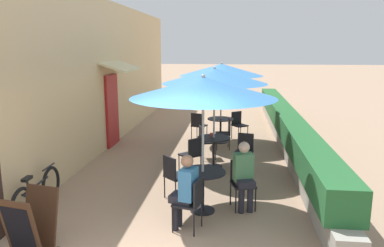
{
  "coord_description": "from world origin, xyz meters",
  "views": [
    {
      "loc": [
        1.19,
        -4.17,
        2.89
      ],
      "look_at": [
        0.15,
        4.97,
        1.0
      ],
      "focal_mm": 35.0,
      "sensor_mm": 36.0,
      "label": 1
    }
  ],
  "objects_px": {
    "cafe_chair_far_left": "(225,131)",
    "cafe_chair_near_left": "(242,180)",
    "cafe_chair_mid_back": "(205,139)",
    "coffee_cup_mid": "(211,135)",
    "cafe_chair_far_back": "(198,124)",
    "seated_patron_near_back": "(185,189)",
    "menu_board": "(31,224)",
    "cafe_chair_mid_left": "(192,153)",
    "patio_table_far": "(221,125)",
    "patio_umbrella_near": "(203,88)",
    "cafe_chair_far_right": "(238,123)",
    "cafe_chair_near_right": "(174,174)",
    "patio_table_mid": "(214,145)",
    "seated_patron_near_left": "(244,173)",
    "cafe_chair_near_back": "(192,200)",
    "patio_umbrella_far": "(221,70)",
    "patio_umbrella_mid": "(215,76)",
    "patio_table_near": "(203,182)",
    "cafe_chair_mid_right": "(244,149)",
    "bicycle_leaning": "(37,194)"
  },
  "relations": [
    {
      "from": "cafe_chair_mid_back",
      "to": "coffee_cup_mid",
      "type": "bearing_deg",
      "value": 3.58
    },
    {
      "from": "cafe_chair_far_back",
      "to": "cafe_chair_near_right",
      "type": "bearing_deg",
      "value": -67.04
    },
    {
      "from": "cafe_chair_near_back",
      "to": "patio_table_mid",
      "type": "bearing_deg",
      "value": 11.48
    },
    {
      "from": "seated_patron_near_left",
      "to": "cafe_chair_near_back",
      "type": "height_order",
      "value": "seated_patron_near_left"
    },
    {
      "from": "seated_patron_near_left",
      "to": "cafe_chair_mid_right",
      "type": "height_order",
      "value": "seated_patron_near_left"
    },
    {
      "from": "patio_table_near",
      "to": "cafe_chair_mid_left",
      "type": "relative_size",
      "value": 0.92
    },
    {
      "from": "cafe_chair_near_back",
      "to": "cafe_chair_mid_right",
      "type": "xyz_separation_m",
      "value": [
        0.9,
        3.16,
        0.0
      ]
    },
    {
      "from": "patio_umbrella_mid",
      "to": "cafe_chair_mid_left",
      "type": "distance_m",
      "value": 1.86
    },
    {
      "from": "cafe_chair_far_left",
      "to": "cafe_chair_near_left",
      "type": "bearing_deg",
      "value": 178.66
    },
    {
      "from": "patio_table_near",
      "to": "coffee_cup_mid",
      "type": "distance_m",
      "value": 2.63
    },
    {
      "from": "cafe_chair_near_left",
      "to": "patio_table_mid",
      "type": "relative_size",
      "value": 1.08
    },
    {
      "from": "patio_umbrella_near",
      "to": "cafe_chair_far_right",
      "type": "height_order",
      "value": "patio_umbrella_near"
    },
    {
      "from": "seated_patron_near_left",
      "to": "cafe_chair_near_left",
      "type": "bearing_deg",
      "value": -90.0
    },
    {
      "from": "patio_umbrella_near",
      "to": "cafe_chair_far_back",
      "type": "height_order",
      "value": "patio_umbrella_near"
    },
    {
      "from": "patio_table_near",
      "to": "cafe_chair_far_left",
      "type": "xyz_separation_m",
      "value": [
        0.29,
        4.25,
        -0.03
      ]
    },
    {
      "from": "cafe_chair_far_left",
      "to": "menu_board",
      "type": "xyz_separation_m",
      "value": [
        -2.56,
        -5.94,
        -0.06
      ]
    },
    {
      "from": "cafe_chair_far_back",
      "to": "patio_umbrella_near",
      "type": "bearing_deg",
      "value": -60.64
    },
    {
      "from": "cafe_chair_mid_right",
      "to": "cafe_chair_far_left",
      "type": "bearing_deg",
      "value": -60.53
    },
    {
      "from": "cafe_chair_far_back",
      "to": "menu_board",
      "type": "bearing_deg",
      "value": -80.8
    },
    {
      "from": "patio_table_near",
      "to": "seated_patron_near_left",
      "type": "bearing_deg",
      "value": 12.98
    },
    {
      "from": "cafe_chair_mid_left",
      "to": "cafe_chair_far_right",
      "type": "relative_size",
      "value": 1.0
    },
    {
      "from": "patio_umbrella_near",
      "to": "patio_table_near",
      "type": "bearing_deg",
      "value": 180.0
    },
    {
      "from": "cafe_chair_mid_left",
      "to": "patio_table_far",
      "type": "distance_m",
      "value": 3.08
    },
    {
      "from": "seated_patron_near_back",
      "to": "patio_table_far",
      "type": "xyz_separation_m",
      "value": [
        0.34,
        5.69,
        -0.14
      ]
    },
    {
      "from": "seated_patron_near_back",
      "to": "bicycle_leaning",
      "type": "xyz_separation_m",
      "value": [
        -2.65,
        0.28,
        -0.33
      ]
    },
    {
      "from": "cafe_chair_mid_back",
      "to": "cafe_chair_far_back",
      "type": "distance_m",
      "value": 2.01
    },
    {
      "from": "cafe_chair_near_right",
      "to": "patio_table_mid",
      "type": "relative_size",
      "value": 1.08
    },
    {
      "from": "cafe_chair_mid_left",
      "to": "patio_table_far",
      "type": "bearing_deg",
      "value": 34.31
    },
    {
      "from": "cafe_chair_near_right",
      "to": "cafe_chair_near_back",
      "type": "xyz_separation_m",
      "value": [
        0.48,
        -1.2,
        0.0
      ]
    },
    {
      "from": "cafe_chair_far_right",
      "to": "coffee_cup_mid",
      "type": "bearing_deg",
      "value": 39.52
    },
    {
      "from": "patio_umbrella_near",
      "to": "cafe_chair_mid_back",
      "type": "xyz_separation_m",
      "value": [
        -0.22,
        3.22,
        -1.7
      ]
    },
    {
      "from": "cafe_chair_near_left",
      "to": "cafe_chair_far_back",
      "type": "bearing_deg",
      "value": -91.12
    },
    {
      "from": "cafe_chair_mid_back",
      "to": "cafe_chair_far_left",
      "type": "xyz_separation_m",
      "value": [
        0.51,
        1.03,
        0.0
      ]
    },
    {
      "from": "patio_table_near",
      "to": "menu_board",
      "type": "relative_size",
      "value": 0.87
    },
    {
      "from": "cafe_chair_mid_back",
      "to": "cafe_chair_far_right",
      "type": "height_order",
      "value": "same"
    },
    {
      "from": "seated_patron_near_left",
      "to": "seated_patron_near_back",
      "type": "xyz_separation_m",
      "value": [
        -0.94,
        -0.88,
        0.0
      ]
    },
    {
      "from": "patio_umbrella_mid",
      "to": "cafe_chair_far_left",
      "type": "distance_m",
      "value": 2.44
    },
    {
      "from": "cafe_chair_far_left",
      "to": "cafe_chair_far_back",
      "type": "relative_size",
      "value": 1.0
    },
    {
      "from": "cafe_chair_near_back",
      "to": "patio_table_far",
      "type": "bearing_deg",
      "value": 11.96
    },
    {
      "from": "seated_patron_near_back",
      "to": "menu_board",
      "type": "relative_size",
      "value": 1.36
    },
    {
      "from": "cafe_chair_near_right",
      "to": "cafe_chair_near_back",
      "type": "height_order",
      "value": "same"
    },
    {
      "from": "cafe_chair_mid_back",
      "to": "cafe_chair_near_left",
      "type": "bearing_deg",
      "value": 1.59
    },
    {
      "from": "seated_patron_near_left",
      "to": "cafe_chair_near_right",
      "type": "bearing_deg",
      "value": -28.48
    },
    {
      "from": "cafe_chair_far_right",
      "to": "cafe_chair_far_back",
      "type": "height_order",
      "value": "same"
    },
    {
      "from": "patio_umbrella_far",
      "to": "cafe_chair_far_left",
      "type": "height_order",
      "value": "patio_umbrella_far"
    },
    {
      "from": "patio_umbrella_near",
      "to": "cafe_chair_near_back",
      "type": "height_order",
      "value": "patio_umbrella_near"
    },
    {
      "from": "cafe_chair_mid_back",
      "to": "bicycle_leaning",
      "type": "distance_m",
      "value": 4.51
    },
    {
      "from": "patio_umbrella_near",
      "to": "cafe_chair_far_left",
      "type": "relative_size",
      "value": 2.85
    },
    {
      "from": "cafe_chair_far_back",
      "to": "menu_board",
      "type": "relative_size",
      "value": 0.94
    },
    {
      "from": "patio_table_near",
      "to": "patio_umbrella_far",
      "type": "bearing_deg",
      "value": 88.57
    }
  ]
}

